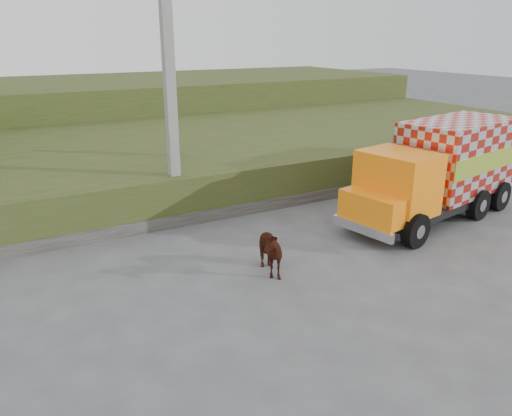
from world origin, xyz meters
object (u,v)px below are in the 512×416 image
utility_pole (170,90)px  pedestrian (173,134)px  cargo_truck (441,169)px  cow (266,250)px

utility_pole → pedestrian: (0.90, 2.49, -1.80)m
utility_pole → cargo_truck: bearing=-25.9°
pedestrian → utility_pole: bearing=56.3°
cargo_truck → cow: bearing=176.7°
utility_pole → cow: (0.63, -4.57, -3.46)m
utility_pole → cargo_truck: utility_pole is taller
cargo_truck → cow: (-6.92, -0.91, -0.95)m
cargo_truck → pedestrian: size_ratio=4.57×
cow → utility_pole: bearing=105.9°
cargo_truck → pedestrian: pedestrian is taller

